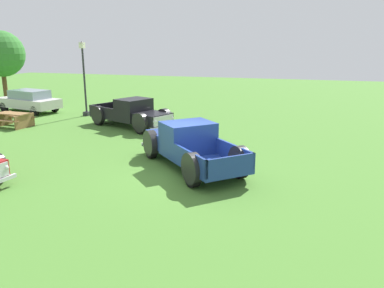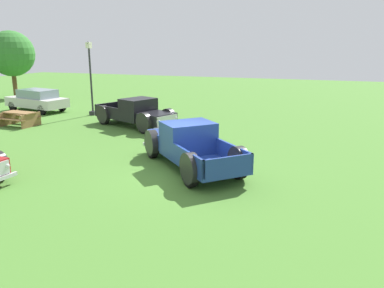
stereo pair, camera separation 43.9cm
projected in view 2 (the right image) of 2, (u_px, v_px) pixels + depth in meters
ground_plane at (184, 172)px, 13.68m from camera, size 80.00×80.00×0.00m
pickup_truck_foreground at (188, 145)px, 14.37m from camera, size 5.17×5.15×1.65m
pickup_truck_behind_right at (139, 114)px, 20.95m from camera, size 3.65×5.48×1.58m
sedan_distant_a at (37, 100)px, 26.05m from camera, size 2.65×4.71×1.48m
lamp_post_far at (91, 77)px, 24.21m from camera, size 0.36×0.36×4.63m
picnic_table at (20, 117)px, 21.41m from camera, size 1.56×1.87×0.78m
oak_tree_east at (11, 54)px, 31.79m from camera, size 3.74×3.74×5.56m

